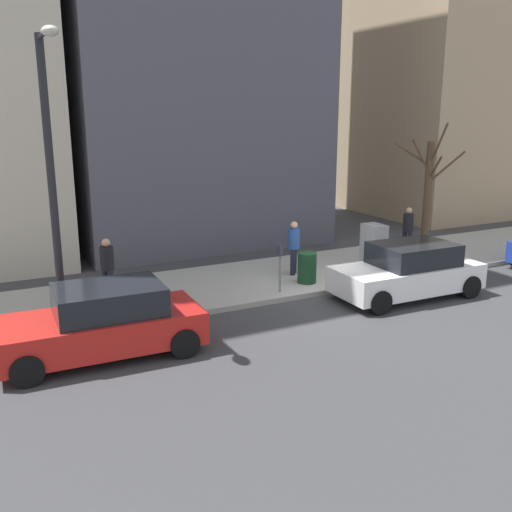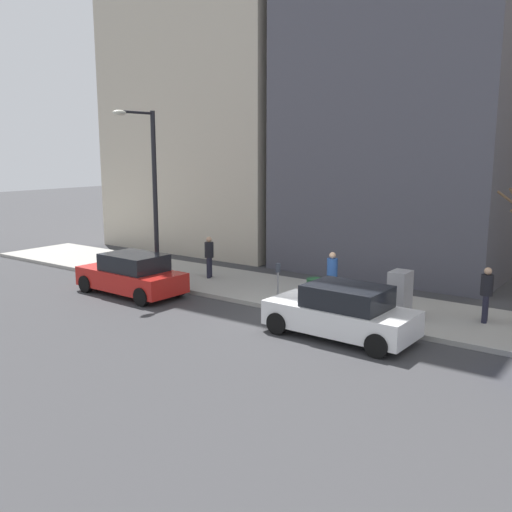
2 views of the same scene
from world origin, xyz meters
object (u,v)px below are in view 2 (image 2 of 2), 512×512
object	(u,v)px
parking_meter	(278,279)
office_block_center	(417,38)
trash_bin	(315,292)
pedestrian_far_corner	(209,255)
streetlamp	(150,182)
parked_car_white	(342,312)
pedestrian_near_meter	(486,291)
utility_box	(400,295)
office_tower_right	(236,4)
pedestrian_midblock	(332,273)
parked_car_red	(132,275)

from	to	relation	value
parking_meter	office_block_center	distance (m)	13.28
trash_bin	pedestrian_far_corner	distance (m)	5.69
office_block_center	streetlamp	bearing A→B (deg)	146.91
parked_car_white	streetlamp	size ratio (longest dim) A/B	0.65
parking_meter	pedestrian_near_meter	world-z (taller)	pedestrian_near_meter
utility_box	parked_car_white	bearing A→B (deg)	163.87
streetlamp	pedestrian_near_meter	bearing A→B (deg)	-80.54
office_tower_right	parked_car_white	bearing A→B (deg)	-132.48
pedestrian_midblock	office_block_center	size ratio (longest dim) A/B	0.08
parked_car_red	parking_meter	bearing A→B (deg)	-70.03
utility_box	office_tower_right	bearing A→B (deg)	55.30
parked_car_red	streetlamp	xyz separation A→B (m)	(1.55, 0.56, 3.28)
pedestrian_near_meter	parking_meter	bearing A→B (deg)	-83.08
utility_box	office_block_center	size ratio (longest dim) A/B	0.07
parked_car_red	trash_bin	size ratio (longest dim) A/B	4.73
streetlamp	trash_bin	size ratio (longest dim) A/B	7.22
parking_meter	office_tower_right	xyz separation A→B (m)	(10.36, 9.81, 12.00)
pedestrian_near_meter	pedestrian_midblock	bearing A→B (deg)	-94.56
streetlamp	office_tower_right	bearing A→B (deg)	20.85
parking_meter	trash_bin	bearing A→B (deg)	-68.90
pedestrian_far_corner	office_tower_right	size ratio (longest dim) A/B	0.06
streetlamp	pedestrian_far_corner	xyz separation A→B (m)	(1.76, -1.42, -2.93)
utility_box	office_block_center	bearing A→B (deg)	20.22
parked_car_white	utility_box	world-z (taller)	utility_box
trash_bin	pedestrian_near_meter	size ratio (longest dim) A/B	0.54
parked_car_red	streetlamp	size ratio (longest dim) A/B	0.65
pedestrian_midblock	parked_car_white	bearing A→B (deg)	74.77
pedestrian_near_meter	office_tower_right	world-z (taller)	office_tower_right
pedestrian_midblock	pedestrian_far_corner	distance (m)	5.66
parked_car_white	pedestrian_far_corner	xyz separation A→B (m)	(3.16, 7.61, 0.35)
utility_box	parked_car_red	bearing A→B (deg)	105.64
pedestrian_far_corner	office_tower_right	world-z (taller)	office_tower_right
streetlamp	office_block_center	xyz separation A→B (m)	(9.90, -6.45, 5.97)
pedestrian_far_corner	streetlamp	bearing A→B (deg)	116.14
pedestrian_far_corner	trash_bin	bearing A→B (deg)	-126.56
utility_box	pedestrian_midblock	distance (m)	2.71
parked_car_white	utility_box	xyz separation A→B (m)	(2.42, -0.70, 0.11)
pedestrian_near_meter	pedestrian_far_corner	xyz separation A→B (m)	(-0.24, 10.58, 0.00)
streetlamp	pedestrian_far_corner	world-z (taller)	streetlamp
parked_car_white	parked_car_red	distance (m)	8.47
utility_box	office_tower_right	world-z (taller)	office_tower_right
pedestrian_midblock	pedestrian_far_corner	bearing A→B (deg)	-50.30
trash_bin	parked_car_red	bearing A→B (deg)	108.67
pedestrian_near_meter	pedestrian_midblock	size ratio (longest dim) A/B	1.00
streetlamp	pedestrian_near_meter	world-z (taller)	streetlamp
pedestrian_far_corner	office_block_center	bearing A→B (deg)	-56.70
parked_car_red	pedestrian_near_meter	world-z (taller)	pedestrian_near_meter
parked_car_white	streetlamp	xyz separation A→B (m)	(1.41, 9.02, 3.28)
trash_bin	pedestrian_near_meter	xyz separation A→B (m)	(1.38, -5.03, 0.49)
utility_box	pedestrian_far_corner	size ratio (longest dim) A/B	0.86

